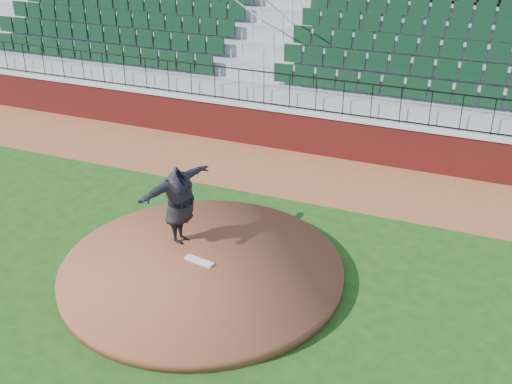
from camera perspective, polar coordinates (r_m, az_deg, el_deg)
ground at (r=13.28m, az=-2.50°, el=-7.72°), size 90.00×90.00×0.00m
warning_track at (r=17.68m, az=4.84°, el=1.50°), size 34.00×3.20×0.01m
field_wall at (r=18.85m, az=6.43°, el=5.04°), size 34.00×0.35×1.20m
wall_cap at (r=18.62m, az=6.54°, el=6.90°), size 34.00×0.45×0.10m
wall_railing at (r=18.45m, az=6.62°, el=8.51°), size 34.00×0.05×1.00m
seating_stands at (r=20.84m, az=8.88°, el=11.93°), size 34.00×5.10×4.60m
concourse_wall at (r=23.40m, az=10.73°, el=14.53°), size 34.00×0.50×5.50m
pitchers_mound at (r=13.33m, az=-4.87°, el=-7.01°), size 5.86×5.86×0.25m
pitching_rubber at (r=13.36m, az=-5.12°, el=-6.18°), size 0.69×0.28×0.04m
pitcher at (r=13.70m, az=-6.89°, el=-1.16°), size 1.04×2.28×1.79m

